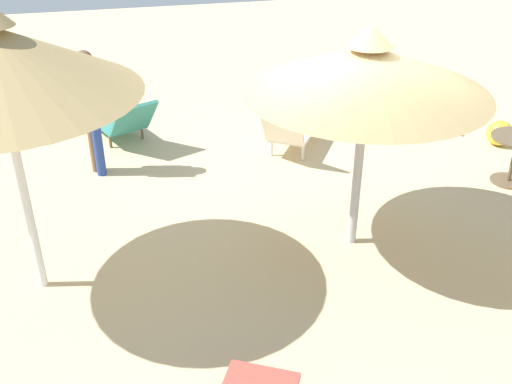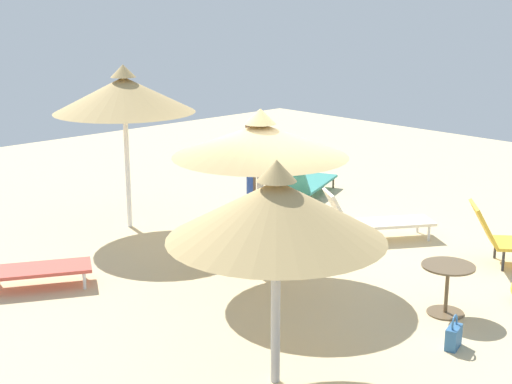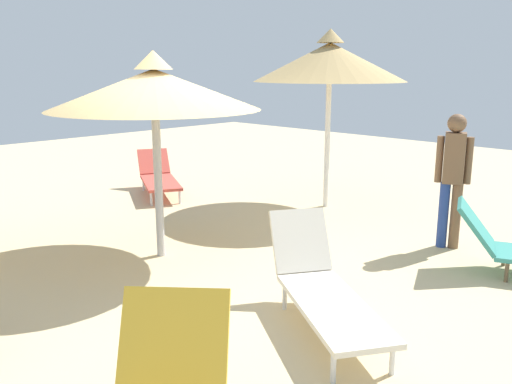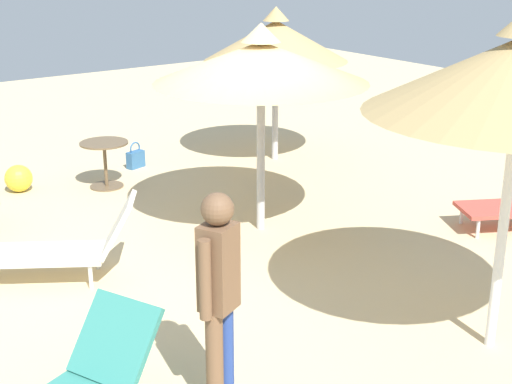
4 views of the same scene
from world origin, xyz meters
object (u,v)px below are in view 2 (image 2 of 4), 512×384
handbag (454,336)px  side_table_round (447,280)px  lounge_chair_front (21,267)px  lounge_chair_far_right (374,219)px  lounge_chair_back (306,183)px  parasol_umbrella_center (260,140)px  parasol_umbrella_near_left (276,210)px  parasol_umbrella_far_left (124,95)px  person_standing_near_right (251,158)px

handbag → side_table_round: 1.03m
lounge_chair_front → handbag: (-2.85, 5.20, -0.18)m
lounge_chair_far_right → lounge_chair_back: 2.89m
parasol_umbrella_center → side_table_round: parasol_umbrella_center is taller
parasol_umbrella_near_left → lounge_chair_back: 7.72m
parasol_umbrella_far_left → lounge_chair_back: bearing=167.2°
parasol_umbrella_near_left → person_standing_near_right: 6.86m
person_standing_near_right → parasol_umbrella_center: bearing=49.0°
parasol_umbrella_far_left → lounge_chair_front: (2.78, 1.44, -2.06)m
parasol_umbrella_far_left → parasol_umbrella_near_left: bearing=70.8°
parasol_umbrella_far_left → person_standing_near_right: (-2.44, 0.60, -1.39)m
lounge_chair_back → parasol_umbrella_far_left: bearing=-12.8°
lounge_chair_front → side_table_round: lounge_chair_front is taller
parasol_umbrella_near_left → parasol_umbrella_far_left: size_ratio=0.84×
lounge_chair_back → lounge_chair_far_right: bearing=66.3°
parasol_umbrella_near_left → lounge_chair_back: bearing=-139.6°
parasol_umbrella_center → side_table_round: size_ratio=3.66×
lounge_chair_back → side_table_round: bearing=60.8°
parasol_umbrella_far_left → lounge_chair_back: 4.36m
person_standing_near_right → side_table_round: 5.68m
parasol_umbrella_far_left → lounge_chair_front: size_ratio=1.53×
person_standing_near_right → handbag: size_ratio=4.16×
parasol_umbrella_center → lounge_chair_front: (2.78, -1.98, -1.73)m
lounge_chair_far_right → lounge_chair_front: bearing=-21.0°
parasol_umbrella_near_left → parasol_umbrella_center: bearing=-130.6°
parasol_umbrella_near_left → person_standing_near_right: size_ratio=1.40×
lounge_chair_far_right → side_table_round: (1.73, 2.54, 0.09)m
lounge_chair_front → lounge_chair_back: size_ratio=0.84×
lounge_chair_back → parasol_umbrella_center: bearing=34.3°
parasol_umbrella_center → lounge_chair_front: parasol_umbrella_center is taller
side_table_round → lounge_chair_back: bearing=-119.2°
lounge_chair_far_right → lounge_chair_front: (5.36, -2.06, -0.05)m
parasol_umbrella_near_left → side_table_round: parasol_umbrella_near_left is taller
lounge_chair_far_right → parasol_umbrella_far_left: bearing=-53.5°
parasol_umbrella_far_left → handbag: bearing=90.6°
parasol_umbrella_far_left → handbag: parasol_umbrella_far_left is taller
lounge_chair_far_right → person_standing_near_right: size_ratio=1.08×
parasol_umbrella_near_left → parasol_umbrella_far_left: bearing=-109.2°
side_table_round → lounge_chair_far_right: bearing=-124.4°
parasol_umbrella_near_left → lounge_chair_far_right: size_ratio=1.29×
lounge_chair_far_right → handbag: lounge_chair_far_right is taller
parasol_umbrella_far_left → person_standing_near_right: size_ratio=1.67×
person_standing_near_right → lounge_chair_back: bearing=169.1°
parasol_umbrella_center → person_standing_near_right: size_ratio=1.44×
lounge_chair_back → handbag: bearing=57.5°
side_table_round → lounge_chair_front: bearing=-51.7°
lounge_chair_front → lounge_chair_far_right: bearing=159.0°
parasol_umbrella_near_left → lounge_chair_front: bearing=-79.8°
person_standing_near_right → side_table_round: size_ratio=2.53×
handbag → side_table_round: (-0.78, -0.60, 0.31)m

